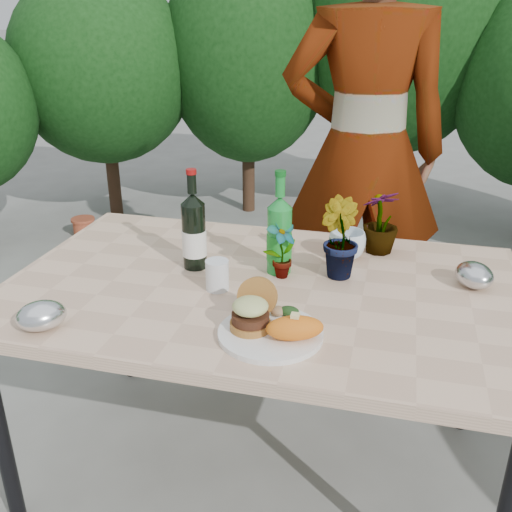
% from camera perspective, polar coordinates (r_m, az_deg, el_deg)
% --- Properties ---
extents(ground, '(80.00, 80.00, 0.00)m').
position_cam_1_polar(ground, '(2.23, 0.54, -20.36)').
color(ground, slate).
rests_on(ground, ground).
extents(patio_table, '(1.60, 1.00, 0.75)m').
position_cam_1_polar(patio_table, '(1.82, 0.63, -4.44)').
color(patio_table, beige).
rests_on(patio_table, ground).
extents(shrub_hedge, '(6.84, 5.22, 2.42)m').
position_cam_1_polar(shrub_hedge, '(3.37, 16.63, 16.67)').
color(shrub_hedge, '#382316').
rests_on(shrub_hedge, ground).
extents(dinner_plate, '(0.28, 0.28, 0.01)m').
position_cam_1_polar(dinner_plate, '(1.52, 1.46, -7.76)').
color(dinner_plate, white).
rests_on(dinner_plate, patio_table).
extents(burger_stack, '(0.11, 0.16, 0.11)m').
position_cam_1_polar(burger_stack, '(1.52, -0.39, -5.42)').
color(burger_stack, '#B7722D').
rests_on(burger_stack, dinner_plate).
extents(sweet_potato, '(0.17, 0.12, 0.06)m').
position_cam_1_polar(sweet_potato, '(1.47, 3.90, -7.20)').
color(sweet_potato, orange).
rests_on(sweet_potato, dinner_plate).
extents(grilled_veg, '(0.08, 0.05, 0.03)m').
position_cam_1_polar(grilled_veg, '(1.58, 2.84, -5.52)').
color(grilled_veg, olive).
rests_on(grilled_veg, dinner_plate).
extents(wine_bottle, '(0.08, 0.08, 0.34)m').
position_cam_1_polar(wine_bottle, '(1.87, -6.22, 2.36)').
color(wine_bottle, black).
rests_on(wine_bottle, patio_table).
extents(sparkling_water, '(0.08, 0.08, 0.34)m').
position_cam_1_polar(sparkling_water, '(1.83, 2.35, 1.98)').
color(sparkling_water, '#17812D').
rests_on(sparkling_water, patio_table).
extents(plastic_cup, '(0.07, 0.07, 0.09)m').
position_cam_1_polar(plastic_cup, '(1.75, -3.89, -1.91)').
color(plastic_cup, white).
rests_on(plastic_cup, patio_table).
extents(seedling_left, '(0.12, 0.13, 0.20)m').
position_cam_1_polar(seedling_left, '(1.80, 2.58, 0.78)').
color(seedling_left, '#255E20').
rests_on(seedling_left, patio_table).
extents(seedling_mid, '(0.18, 0.18, 0.25)m').
position_cam_1_polar(seedling_mid, '(1.82, 8.24, 1.77)').
color(seedling_mid, '#2B5B1F').
rests_on(seedling_mid, patio_table).
extents(seedling_right, '(0.18, 0.18, 0.23)m').
position_cam_1_polar(seedling_right, '(2.04, 12.36, 3.39)').
color(seedling_right, '#226121').
rests_on(seedling_right, patio_table).
extents(blue_bowl, '(0.14, 0.14, 0.10)m').
position_cam_1_polar(blue_bowl, '(1.98, 9.09, 1.10)').
color(blue_bowl, silver).
rests_on(blue_bowl, patio_table).
extents(foil_packet_left, '(0.17, 0.17, 0.08)m').
position_cam_1_polar(foil_packet_left, '(1.64, -20.67, -5.60)').
color(foil_packet_left, silver).
rests_on(foil_packet_left, patio_table).
extents(foil_packet_right, '(0.16, 0.17, 0.08)m').
position_cam_1_polar(foil_packet_right, '(1.89, 20.99, -1.78)').
color(foil_packet_right, '#BABDC2').
rests_on(foil_packet_right, patio_table).
extents(person, '(0.79, 0.59, 1.96)m').
position_cam_1_polar(person, '(2.52, 10.76, 10.07)').
color(person, '#8B6345').
rests_on(person, ground).
extents(terracotta_pot, '(0.17, 0.17, 0.14)m').
position_cam_1_polar(terracotta_pot, '(4.38, -16.85, 2.81)').
color(terracotta_pot, '#A8472B').
rests_on(terracotta_pot, ground).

